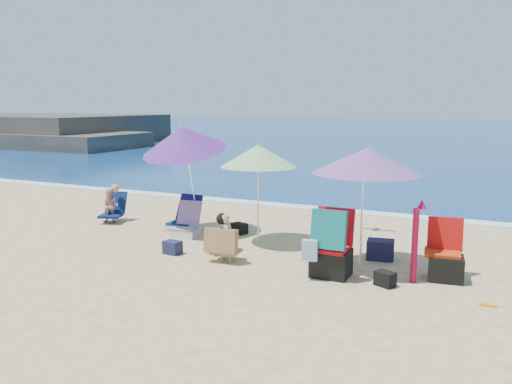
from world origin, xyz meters
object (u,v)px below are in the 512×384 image
at_px(umbrella_turquoise, 367,161).
at_px(furled_umbrella, 416,238).
at_px(umbrella_blue, 183,139).
at_px(chair_rainbow, 186,227).
at_px(umbrella_striped, 259,156).
at_px(person_left, 111,206).
at_px(chair_navy, 184,222).
at_px(camp_chair_left, 445,262).
at_px(person_center, 224,239).
at_px(camp_chair_right, 330,252).

distance_m(umbrella_turquoise, furled_umbrella, 1.44).
distance_m(umbrella_blue, chair_rainbow, 1.81).
bearing_deg(furled_umbrella, umbrella_turquoise, 159.08).
relative_size(umbrella_turquoise, umbrella_striped, 1.13).
xyz_separation_m(umbrella_blue, person_left, (-2.08, 0.13, -1.58)).
xyz_separation_m(chair_navy, camp_chair_left, (5.36, -0.84, 0.08)).
xyz_separation_m(camp_chair_left, person_center, (-3.54, -0.69, 0.13)).
bearing_deg(umbrella_blue, person_left, 176.44).
relative_size(camp_chair_right, person_center, 1.31).
bearing_deg(camp_chair_right, person_left, 165.02).
distance_m(umbrella_striped, furled_umbrella, 3.44).
bearing_deg(umbrella_turquoise, camp_chair_left, 0.22).
bearing_deg(umbrella_striped, person_center, -90.55).
xyz_separation_m(umbrella_turquoise, umbrella_striped, (-2.25, 0.69, -0.08)).
distance_m(furled_umbrella, camp_chair_right, 1.32).
bearing_deg(umbrella_turquoise, chair_rainbow, 171.67).
relative_size(umbrella_blue, chair_rainbow, 3.48).
bearing_deg(camp_chair_left, camp_chair_right, -158.95).
relative_size(chair_rainbow, camp_chair_right, 0.62).
bearing_deg(camp_chair_right, chair_navy, 158.26).
bearing_deg(person_center, chair_navy, 140.06).
distance_m(umbrella_striped, chair_navy, 2.38).
height_order(umbrella_striped, person_left, umbrella_striped).
height_order(camp_chair_left, person_center, camp_chair_left).
xyz_separation_m(umbrella_striped, camp_chair_right, (1.87, -1.33, -1.32)).
distance_m(umbrella_blue, chair_navy, 1.78).
bearing_deg(person_center, camp_chair_right, 1.49).
bearing_deg(camp_chair_left, umbrella_blue, 171.85).
bearing_deg(chair_navy, umbrella_blue, -41.85).
bearing_deg(umbrella_blue, furled_umbrella, -12.66).
height_order(umbrella_turquoise, camp_chair_left, umbrella_turquoise).
bearing_deg(person_center, umbrella_striped, 89.45).
relative_size(camp_chair_right, person_left, 1.29).
height_order(umbrella_blue, chair_rainbow, umbrella_blue).
bearing_deg(umbrella_striped, person_left, 177.08).
bearing_deg(furled_umbrella, chair_rainbow, 169.24).
bearing_deg(chair_rainbow, person_center, -38.27).
distance_m(furled_umbrella, camp_chair_left, 0.68).
bearing_deg(chair_navy, umbrella_striped, -4.64).
height_order(umbrella_blue, person_left, umbrella_blue).
height_order(furled_umbrella, person_left, furled_umbrella).
distance_m(umbrella_turquoise, camp_chair_left, 1.98).
distance_m(chair_navy, camp_chair_right, 3.99).
xyz_separation_m(chair_rainbow, camp_chair_right, (3.46, -1.20, 0.22)).
distance_m(umbrella_turquoise, umbrella_blue, 4.06).
distance_m(chair_navy, person_left, 1.99).
bearing_deg(camp_chair_left, person_center, -169.01).
relative_size(umbrella_striped, umbrella_blue, 0.81).
distance_m(umbrella_striped, umbrella_blue, 1.76).
height_order(umbrella_striped, chair_rainbow, umbrella_striped).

